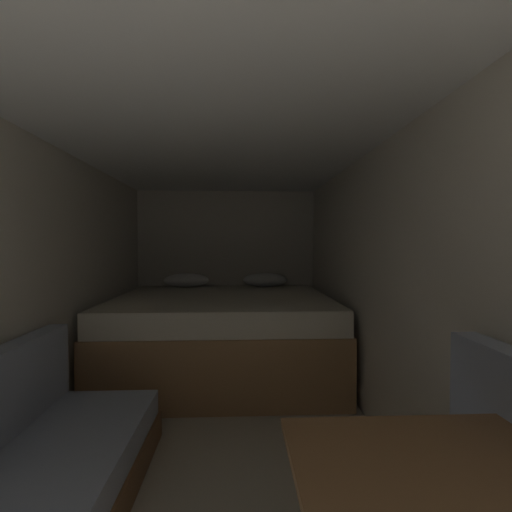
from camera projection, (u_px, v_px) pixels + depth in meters
ground_plane at (214, 450)px, 2.41m from camera, size 6.94×6.94×0.00m
wall_back at (227, 269)px, 4.87m from camera, size 2.37×0.05×2.02m
wall_left at (26, 295)px, 2.32m from camera, size 0.05×4.94×2.02m
wall_right at (393, 293)px, 2.43m from camera, size 0.05×4.94×2.02m
ceiling_slab at (213, 130)px, 2.35m from camera, size 2.37×4.94×0.05m
bed at (223, 334)px, 3.84m from camera, size 2.15×1.96×0.97m
dinette_table at (453, 510)px, 0.93m from camera, size 0.80×0.60×0.76m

